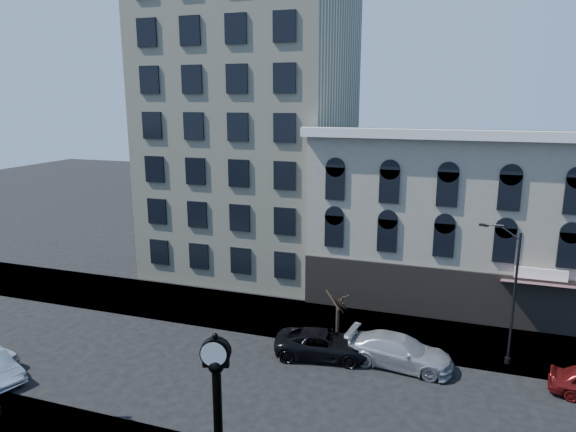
% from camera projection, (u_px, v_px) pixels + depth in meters
% --- Properties ---
extents(ground, '(160.00, 160.00, 0.00)m').
position_uv_depth(ground, '(228.00, 377.00, 27.10)').
color(ground, black).
rests_on(ground, ground).
extents(sidewalk_far, '(160.00, 6.00, 0.12)m').
position_uv_depth(sidewalk_far, '(279.00, 316.00, 34.48)').
color(sidewalk_far, gray).
rests_on(sidewalk_far, ground).
extents(cream_tower, '(15.90, 15.40, 42.50)m').
position_uv_depth(cream_tower, '(252.00, 37.00, 42.14)').
color(cream_tower, beige).
rests_on(cream_tower, ground).
extents(victorian_row, '(22.60, 11.19, 12.50)m').
position_uv_depth(victorian_row, '(473.00, 218.00, 36.72)').
color(victorian_row, '#9F9683').
rests_on(victorian_row, ground).
extents(street_clock, '(1.25, 1.25, 5.51)m').
position_uv_depth(street_clock, '(217.00, 404.00, 20.17)').
color(street_clock, black).
rests_on(street_clock, sidewalk_near).
extents(street_lamp_far, '(1.95, 0.88, 7.85)m').
position_uv_depth(street_lamp_far, '(507.00, 258.00, 27.27)').
color(street_lamp_far, black).
rests_on(street_lamp_far, sidewalk_far).
extents(bare_tree_far, '(2.06, 2.06, 3.53)m').
position_uv_depth(bare_tree_far, '(338.00, 295.00, 30.94)').
color(bare_tree_far, '#302318').
rests_on(bare_tree_far, sidewalk_far).
extents(car_far_a, '(5.78, 3.34, 1.51)m').
position_uv_depth(car_far_a, '(323.00, 344.00, 29.09)').
color(car_far_a, black).
rests_on(car_far_a, ground).
extents(car_far_b, '(6.03, 2.99, 1.68)m').
position_uv_depth(car_far_b, '(400.00, 351.00, 28.07)').
color(car_far_b, '#A5A8AD').
rests_on(car_far_b, ground).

